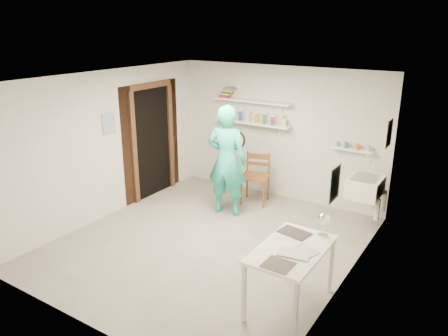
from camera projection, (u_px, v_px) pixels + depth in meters
The scene contains 27 objects.
floor at pixel (209, 243), 6.48m from camera, with size 4.00×4.50×0.02m, color slate.
ceiling at pixel (208, 78), 5.72m from camera, with size 4.00×4.50×0.02m, color silver.
wall_back at pixel (279, 133), 7.90m from camera, with size 4.00×0.02×2.40m, color silver.
wall_front at pixel (78, 225), 4.30m from camera, with size 4.00×0.02×2.40m, color silver.
wall_left at pixel (108, 145), 7.13m from camera, with size 0.02×4.50×2.40m, color silver.
wall_right at pixel (351, 195), 5.07m from camera, with size 0.02×4.50×2.40m, color silver.
doorway_recess at pixel (152, 143), 8.02m from camera, with size 0.02×0.90×2.00m, color black.
corridor_box at pixel (124, 135), 8.37m from camera, with size 1.40×1.50×2.10m, color brown.
door_lintel at pixel (150, 85), 7.68m from camera, with size 0.06×1.05×0.10m, color brown.
door_jamb_near at pixel (134, 149), 7.61m from camera, with size 0.06×0.10×2.00m, color brown.
door_jamb_far at pixel (170, 137), 8.41m from camera, with size 0.06×0.10×2.00m, color brown.
shelf_lower at pixel (252, 123), 8.01m from camera, with size 1.50×0.22×0.03m, color white.
shelf_upper at pixel (253, 101), 7.88m from camera, with size 1.50×0.22×0.03m, color white.
ledge_shelf at pixel (351, 149), 7.16m from camera, with size 0.70×0.14×0.03m, color white.
poster_left at pixel (109, 123), 7.05m from camera, with size 0.01×0.28×0.36m, color #334C7F.
poster_right_a at pixel (389, 134), 6.40m from camera, with size 0.01×0.34×0.42m, color #995933.
poster_right_b at pixel (335, 184), 4.55m from camera, with size 0.01×0.30×0.38m, color #3F724C.
belfast_sink at pixel (365, 187), 6.72m from camera, with size 0.48×0.60×0.30m, color white.
man at pixel (227, 161), 7.20m from camera, with size 0.68×0.45×1.87m, color #24B59F.
wall_clock at pixel (236, 140), 7.26m from camera, with size 0.34×0.34×0.04m, color beige.
wooden_chair at pixel (255, 177), 7.76m from camera, with size 0.46×0.44×0.99m, color brown.
work_table at pixel (290, 277), 4.91m from camera, with size 0.67×1.12×0.75m, color white.
desk_lamp at pixel (324, 219), 4.98m from camera, with size 0.14×0.14×0.14m, color silver.
spray_cans at pixel (252, 117), 7.98m from camera, with size 1.29×0.06×0.17m.
book_stack at pixel (227, 92), 8.12m from camera, with size 0.30×0.14×0.20m.
ledge_pots at pixel (352, 146), 7.14m from camera, with size 0.48×0.07×0.09m.
papers at pixel (292, 247), 4.78m from camera, with size 0.30×0.22×0.02m.
Camera 1 is at (3.32, -4.76, 3.10)m, focal length 35.00 mm.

